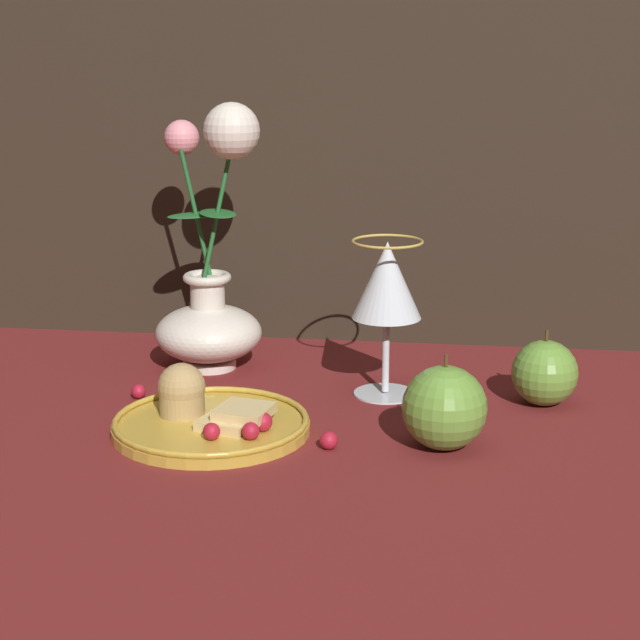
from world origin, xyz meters
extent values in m
plane|color=maroon|center=(0.00, 0.00, 0.00)|extent=(2.40, 2.40, 0.00)
cylinder|color=silver|center=(-0.15, 0.16, 0.01)|extent=(0.06, 0.06, 0.01)
ellipsoid|color=silver|center=(-0.15, 0.16, 0.04)|extent=(0.13, 0.13, 0.07)
cylinder|color=silver|center=(-0.15, 0.16, 0.09)|extent=(0.04, 0.04, 0.04)
torus|color=silver|center=(-0.15, 0.16, 0.11)|extent=(0.06, 0.06, 0.01)
cylinder|color=#23662D|center=(-0.16, 0.17, 0.19)|extent=(0.03, 0.02, 0.16)
ellipsoid|color=#23662D|center=(-0.16, 0.17, 0.18)|extent=(0.08, 0.08, 0.00)
sphere|color=pink|center=(-0.18, 0.18, 0.27)|extent=(0.04, 0.04, 0.04)
cylinder|color=#23662D|center=(-0.13, 0.16, 0.20)|extent=(0.04, 0.02, 0.17)
ellipsoid|color=#23662D|center=(-0.13, 0.16, 0.19)|extent=(0.07, 0.08, 0.00)
sphere|color=silver|center=(-0.11, 0.15, 0.28)|extent=(0.06, 0.06, 0.06)
cylinder|color=gold|center=(-0.10, -0.05, 0.01)|extent=(0.20, 0.20, 0.01)
torus|color=gold|center=(-0.10, -0.05, 0.01)|extent=(0.20, 0.20, 0.01)
cylinder|color=tan|center=(-0.13, -0.03, 0.02)|extent=(0.05, 0.05, 0.03)
sphere|color=tan|center=(-0.13, -0.03, 0.04)|extent=(0.05, 0.05, 0.05)
cube|color=#DBBC7A|center=(-0.08, -0.06, 0.01)|extent=(0.06, 0.06, 0.01)
cube|color=#DBBC7A|center=(-0.06, -0.05, 0.03)|extent=(0.06, 0.06, 0.01)
sphere|color=#AD192D|center=(-0.09, -0.09, 0.02)|extent=(0.02, 0.02, 0.02)
sphere|color=#AD192D|center=(-0.05, -0.09, 0.02)|extent=(0.02, 0.02, 0.02)
sphere|color=#AD192D|center=(-0.04, -0.06, 0.02)|extent=(0.02, 0.02, 0.02)
cylinder|color=silver|center=(0.07, 0.09, 0.00)|extent=(0.07, 0.07, 0.00)
cylinder|color=silver|center=(0.07, 0.09, 0.05)|extent=(0.01, 0.01, 0.08)
cone|color=silver|center=(0.07, 0.09, 0.13)|extent=(0.08, 0.08, 0.08)
cone|color=gold|center=(0.07, 0.09, 0.12)|extent=(0.07, 0.07, 0.06)
torus|color=gold|center=(0.07, 0.09, 0.17)|extent=(0.08, 0.08, 0.00)
sphere|color=#669938|center=(0.24, 0.08, 0.04)|extent=(0.07, 0.07, 0.07)
cylinder|color=#4C3319|center=(0.24, 0.08, 0.08)|extent=(0.00, 0.00, 0.01)
sphere|color=#669938|center=(0.13, -0.06, 0.04)|extent=(0.08, 0.08, 0.08)
cylinder|color=#4C3319|center=(0.13, -0.06, 0.09)|extent=(0.00, 0.00, 0.01)
sphere|color=#AD192D|center=(0.03, -0.08, 0.01)|extent=(0.02, 0.02, 0.02)
sphere|color=#AD192D|center=(-0.20, 0.04, 0.01)|extent=(0.02, 0.02, 0.02)
camera|label=1|loc=(0.15, -1.03, 0.39)|focal=60.00mm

